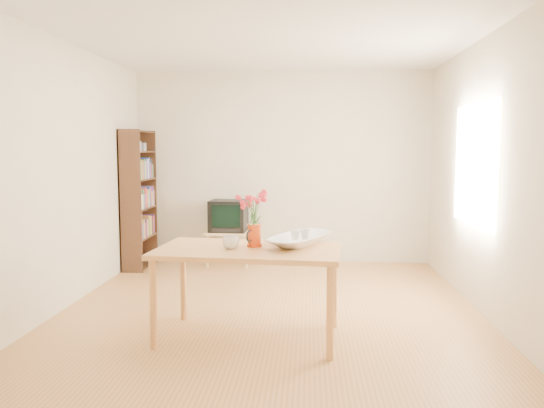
# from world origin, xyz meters

# --- Properties ---
(room) EXTENTS (4.50, 4.50, 4.50)m
(room) POSITION_xyz_m (0.03, 0.00, 1.30)
(room) COLOR #A8723B
(room) RESTS_ON ground
(table) EXTENTS (1.55, 0.97, 0.75)m
(table) POSITION_xyz_m (-0.12, -0.79, 0.67)
(table) COLOR #BE7D41
(table) RESTS_ON ground
(tv_stand) EXTENTS (0.60, 0.45, 0.46)m
(tv_stand) POSITION_xyz_m (-0.70, 1.97, 0.39)
(tv_stand) COLOR tan
(tv_stand) RESTS_ON ground
(bookshelf) EXTENTS (0.28, 0.70, 1.80)m
(bookshelf) POSITION_xyz_m (-1.85, 1.75, 0.84)
(bookshelf) COLOR black
(bookshelf) RESTS_ON ground
(pitcher) EXTENTS (0.13, 0.20, 0.19)m
(pitcher) POSITION_xyz_m (-0.08, -0.71, 0.84)
(pitcher) COLOR #D33D0C
(pitcher) RESTS_ON table
(flowers) EXTENTS (0.21, 0.21, 0.30)m
(flowers) POSITION_xyz_m (-0.08, -0.71, 1.08)
(flowers) COLOR #F4394F
(flowers) RESTS_ON pitcher
(mug) EXTENTS (0.16, 0.16, 0.11)m
(mug) POSITION_xyz_m (-0.25, -0.83, 0.80)
(mug) COLOR white
(mug) RESTS_ON table
(bowl) EXTENTS (0.70, 0.70, 0.49)m
(bowl) POSITION_xyz_m (0.30, -0.60, 1.00)
(bowl) COLOR white
(bowl) RESTS_ON table
(teacup_a) EXTENTS (0.09, 0.09, 0.06)m
(teacup_a) POSITION_xyz_m (0.26, -0.60, 0.95)
(teacup_a) COLOR white
(teacup_a) RESTS_ON bowl
(teacup_b) EXTENTS (0.09, 0.09, 0.07)m
(teacup_b) POSITION_xyz_m (0.34, -0.58, 0.95)
(teacup_b) COLOR white
(teacup_b) RESTS_ON bowl
(television) EXTENTS (0.49, 0.46, 0.41)m
(television) POSITION_xyz_m (-0.70, 1.98, 0.67)
(television) COLOR black
(television) RESTS_ON tv_stand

